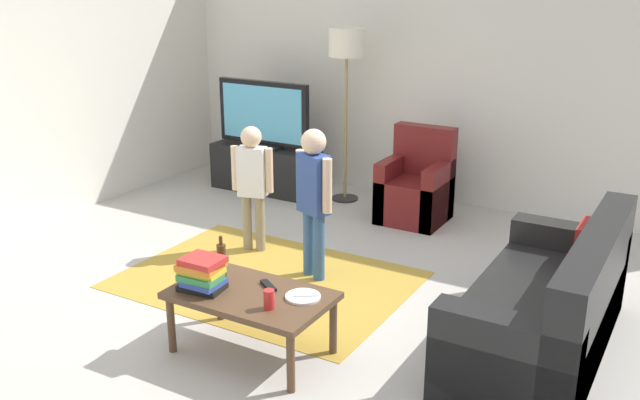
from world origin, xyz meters
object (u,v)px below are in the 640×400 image
(tv, at_px, (263,115))
(tv_remote, at_px, (268,286))
(floor_lamp, at_px, (347,52))
(plate, at_px, (303,297))
(bottle, at_px, (222,260))
(child_near_tv, at_px, (252,177))
(couch, at_px, (552,312))
(coffee_table, at_px, (251,300))
(tv_stand, at_px, (266,169))
(child_center, at_px, (314,190))
(armchair, at_px, (417,190))
(soda_can, at_px, (269,299))
(book_stack, at_px, (202,274))

(tv, relative_size, tv_remote, 6.47)
(floor_lamp, bearing_deg, plate, -66.35)
(bottle, bearing_deg, child_near_tv, 117.64)
(couch, xyz_separation_m, coffee_table, (-1.64, -0.94, 0.08))
(tv_stand, bearing_deg, tv, -90.00)
(bottle, bearing_deg, couch, 23.53)
(child_center, bearing_deg, coffee_table, -78.11)
(couch, bearing_deg, armchair, 131.94)
(armchair, distance_m, plate, 2.79)
(armchair, bearing_deg, plate, -81.70)
(floor_lamp, xyz_separation_m, soda_can, (1.19, -3.17, -1.06))
(tv, distance_m, coffee_table, 3.47)
(plate, bearing_deg, couch, 32.62)
(tv_stand, xyz_separation_m, soda_can, (2.10, -3.02, 0.24))
(child_center, xyz_separation_m, plate, (0.57, -1.09, -0.30))
(coffee_table, relative_size, book_stack, 3.38)
(couch, xyz_separation_m, child_near_tv, (-2.63, 0.47, 0.37))
(floor_lamp, relative_size, coffee_table, 1.78)
(tv_stand, xyz_separation_m, armchair, (1.80, -0.04, 0.05))
(tv_remote, bearing_deg, book_stack, -111.17)
(coffee_table, bearing_deg, bottle, 161.57)
(tv, relative_size, bottle, 3.86)
(child_near_tv, xyz_separation_m, book_stack, (0.70, -1.54, -0.13))
(soda_can, bearing_deg, bottle, 157.07)
(armchair, relative_size, soda_can, 7.50)
(child_near_tv, bearing_deg, soda_can, -51.81)
(book_stack, distance_m, bottle, 0.22)
(tv_stand, xyz_separation_m, tv_remote, (1.93, -2.78, 0.19))
(tv_remote, relative_size, plate, 0.77)
(tv_stand, bearing_deg, armchair, -1.26)
(coffee_table, height_order, bottle, bottle)
(soda_can, xyz_separation_m, plate, (0.10, 0.22, -0.05))
(armchair, height_order, floor_lamp, floor_lamp)
(armchair, distance_m, book_stack, 3.00)
(armchair, bearing_deg, child_center, -95.75)
(child_center, bearing_deg, armchair, 84.25)
(book_stack, bearing_deg, child_near_tv, 114.62)
(coffee_table, xyz_separation_m, soda_can, (0.22, -0.12, 0.11))
(coffee_table, xyz_separation_m, plate, (0.32, 0.10, 0.06))
(armchair, bearing_deg, tv_stand, 178.74)
(couch, relative_size, child_near_tv, 1.64)
(tv, height_order, child_center, tv)
(tv_remote, xyz_separation_m, soda_can, (0.17, -0.24, 0.05))
(child_center, bearing_deg, bottle, -92.60)
(child_near_tv, relative_size, tv_remote, 6.46)
(child_center, distance_m, plate, 1.27)
(child_near_tv, relative_size, child_center, 0.91)
(floor_lamp, bearing_deg, tv, -169.20)
(tv_remote, bearing_deg, tv, 158.44)
(child_center, bearing_deg, plate, -62.35)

